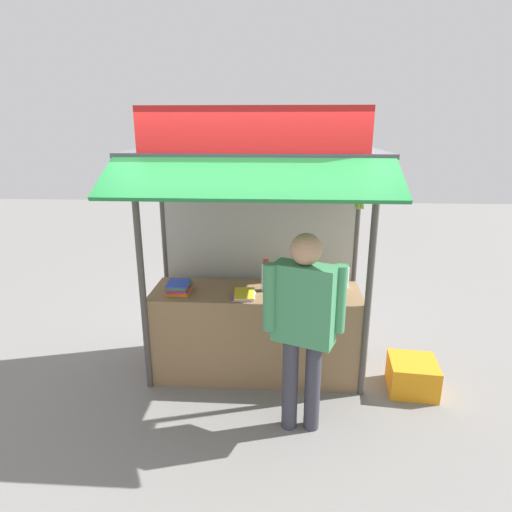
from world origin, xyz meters
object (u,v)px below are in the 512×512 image
object	(u,v)px
water_bottle_center	(266,276)
vendor_person	(304,317)
banana_bunch_rightmost	(218,193)
banana_bunch_leftmost	(360,199)
magazine_stack_far_left	(244,294)
banana_bunch_inner_left	(267,194)
plastic_crate	(412,375)
water_bottle_rear_center	(345,277)
magazine_stack_right	(179,287)
water_bottle_back_right	(289,276)

from	to	relation	value
water_bottle_center	vendor_person	world-z (taller)	vendor_person
water_bottle_center	banana_bunch_rightmost	size ratio (longest dim) A/B	1.19
water_bottle_center	banana_bunch_leftmost	xyz separation A→B (m)	(0.75, -0.44, 0.82)
banana_bunch_rightmost	magazine_stack_far_left	bearing A→B (deg)	56.85
vendor_person	banana_bunch_leftmost	bearing A→B (deg)	64.41
banana_bunch_leftmost	vendor_person	size ratio (longest dim) A/B	0.18
banana_bunch_inner_left	plastic_crate	xyz separation A→B (m)	(1.37, 0.19, -1.73)
water_bottle_rear_center	banana_bunch_inner_left	bearing A→B (deg)	-143.57
magazine_stack_right	vendor_person	bearing A→B (deg)	-32.91
water_bottle_back_right	magazine_stack_right	size ratio (longest dim) A/B	1.02
water_bottle_back_right	vendor_person	bearing A→B (deg)	-83.62
banana_bunch_leftmost	plastic_crate	world-z (taller)	banana_bunch_leftmost
water_bottle_back_right	banana_bunch_rightmost	size ratio (longest dim) A/B	1.09
water_bottle_center	water_bottle_back_right	xyz separation A→B (m)	(0.22, 0.05, -0.01)
magazine_stack_right	plastic_crate	bearing A→B (deg)	-3.92
water_bottle_rear_center	magazine_stack_far_left	size ratio (longest dim) A/B	0.80
banana_bunch_leftmost	plastic_crate	distance (m)	1.82
water_bottle_back_right	banana_bunch_leftmost	distance (m)	1.10
water_bottle_center	vendor_person	bearing A→B (deg)	-68.87
banana_bunch_rightmost	vendor_person	distance (m)	1.19
water_bottle_center	vendor_person	xyz separation A→B (m)	(0.32, -0.83, -0.03)
magazine_stack_far_left	banana_bunch_rightmost	bearing A→B (deg)	-123.15
banana_bunch_inner_left	vendor_person	bearing A→B (deg)	-52.52
banana_bunch_leftmost	plastic_crate	xyz separation A→B (m)	(0.64, 0.19, -1.69)
water_bottle_rear_center	magazine_stack_far_left	bearing A→B (deg)	-163.94
water_bottle_back_right	magazine_stack_far_left	world-z (taller)	water_bottle_back_right
water_bottle_rear_center	banana_bunch_leftmost	distance (m)	1.02
magazine_stack_far_left	water_bottle_back_right	bearing A→B (deg)	27.17
water_bottle_rear_center	magazine_stack_far_left	world-z (taller)	water_bottle_rear_center
water_bottle_back_right	banana_bunch_rightmost	bearing A→B (deg)	-140.58
water_bottle_center	magazine_stack_right	size ratio (longest dim) A/B	1.11
magazine_stack_right	water_bottle_center	bearing A→B (deg)	6.43
water_bottle_back_right	banana_bunch_inner_left	distance (m)	1.02
water_bottle_center	plastic_crate	size ratio (longest dim) A/B	0.72
banana_bunch_leftmost	vendor_person	bearing A→B (deg)	-137.40
water_bottle_center	magazine_stack_far_left	size ratio (longest dim) A/B	1.02
magazine_stack_far_left	plastic_crate	distance (m)	1.76
water_bottle_rear_center	magazine_stack_right	world-z (taller)	water_bottle_rear_center
water_bottle_rear_center	vendor_person	distance (m)	1.05
magazine_stack_far_left	banana_bunch_leftmost	xyz separation A→B (m)	(0.95, -0.28, 0.95)
magazine_stack_right	banana_bunch_leftmost	xyz separation A→B (m)	(1.58, -0.35, 0.92)
water_bottle_back_right	plastic_crate	xyz separation A→B (m)	(1.17, -0.30, -0.86)
banana_bunch_inner_left	magazine_stack_right	bearing A→B (deg)	157.70
banana_bunch_inner_left	vendor_person	xyz separation A→B (m)	(0.30, -0.40, -0.88)
banana_bunch_rightmost	banana_bunch_leftmost	xyz separation A→B (m)	(1.13, 0.00, -0.04)
magazine_stack_right	vendor_person	size ratio (longest dim) A/B	0.17
water_bottle_center	banana_bunch_rightmost	world-z (taller)	banana_bunch_rightmost
water_bottle_back_right	plastic_crate	distance (m)	1.48
water_bottle_center	water_bottle_rear_center	xyz separation A→B (m)	(0.77, 0.12, -0.03)
magazine_stack_right	banana_bunch_leftmost	world-z (taller)	banana_bunch_leftmost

